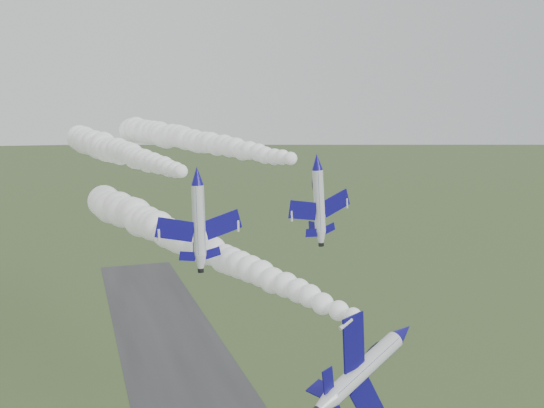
{
  "coord_description": "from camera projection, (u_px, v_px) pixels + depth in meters",
  "views": [
    {
      "loc": [
        -20.4,
        -55.35,
        54.26
      ],
      "look_at": [
        2.34,
        12.69,
        43.29
      ],
      "focal_mm": 40.0,
      "sensor_mm": 36.0,
      "label": 1
    }
  ],
  "objects": [
    {
      "name": "smoke_trail_jet_lead",
      "position": [
        193.0,
        243.0,
        86.83
      ],
      "size": [
        33.19,
        65.97,
        5.94
      ],
      "primitive_type": null,
      "rotation": [
        0.0,
        0.0,
        0.41
      ],
      "color": "white"
    },
    {
      "name": "jet_lead",
      "position": [
        404.0,
        333.0,
        57.99
      ],
      "size": [
        7.36,
        13.53,
        11.1
      ],
      "rotation": [
        0.0,
        1.25,
        0.41
      ],
      "color": "silver"
    },
    {
      "name": "jet_pair_left",
      "position": [
        197.0,
        176.0,
        73.06
      ],
      "size": [
        11.15,
        13.2,
        3.26
      ],
      "rotation": [
        0.0,
        -0.02,
        0.15
      ],
      "color": "silver"
    },
    {
      "name": "jet_pair_right",
      "position": [
        318.0,
        162.0,
        76.96
      ],
      "size": [
        10.26,
        11.91,
        3.05
      ],
      "rotation": [
        0.0,
        -0.08,
        0.32
      ],
      "color": "silver"
    },
    {
      "name": "smoke_trail_jet_pair_right",
      "position": [
        196.0,
        141.0,
        101.92
      ],
      "size": [
        22.66,
        55.86,
        4.94
      ],
      "primitive_type": null,
      "rotation": [
        0.0,
        0.0,
        0.32
      ],
      "color": "white"
    },
    {
      "name": "smoke_trail_jet_pair_left",
      "position": [
        119.0,
        152.0,
        103.49
      ],
      "size": [
        14.77,
        64.47,
        5.42
      ],
      "primitive_type": null,
      "rotation": [
        0.0,
        0.0,
        0.15
      ],
      "color": "white"
    }
  ]
}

